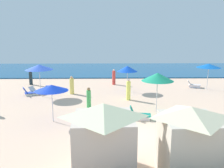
# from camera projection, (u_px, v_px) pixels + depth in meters

# --- Properties ---
(ground_plane) EXTENTS (60.00, 60.00, 0.00)m
(ground_plane) POSITION_uv_depth(u_px,v_px,m) (134.00, 134.00, 12.57)
(ground_plane) COLOR beige
(ocean) EXTENTS (60.00, 14.00, 0.12)m
(ocean) POSITION_uv_depth(u_px,v_px,m) (117.00, 70.00, 35.06)
(ocean) COLOR navy
(ocean) RESTS_ON ground_plane
(cabana_0) EXTENTS (2.43, 2.38, 2.79)m
(cabana_0) POSITION_uv_depth(u_px,v_px,m) (104.00, 139.00, 8.63)
(cabana_0) COLOR beige
(cabana_0) RESTS_ON ground_plane
(cabana_1) EXTENTS (2.25, 2.27, 2.69)m
(cabana_1) POSITION_uv_depth(u_px,v_px,m) (189.00, 141.00, 8.59)
(cabana_1) COLOR beige
(cabana_1) RESTS_ON ground_plane
(umbrella_0) EXTENTS (1.83, 1.83, 2.37)m
(umbrella_0) POSITION_uv_depth(u_px,v_px,m) (127.00, 69.00, 21.44)
(umbrella_0) COLOR silver
(umbrella_0) RESTS_ON ground_plane
(umbrella_1) EXTENTS (2.09, 2.09, 2.74)m
(umbrella_1) POSITION_uv_depth(u_px,v_px,m) (158.00, 77.00, 15.31)
(umbrella_1) COLOR silver
(umbrella_1) RESTS_ON ground_plane
(lounge_chair_1_0) EXTENTS (1.38, 0.83, 0.78)m
(lounge_chair_1_0) POSITION_uv_depth(u_px,v_px,m) (139.00, 115.00, 14.73)
(lounge_chair_1_0) COLOR silver
(lounge_chair_1_0) RESTS_ON ground_plane
(umbrella_2) EXTENTS (1.96, 1.96, 2.28)m
(umbrella_2) POSITION_uv_depth(u_px,v_px,m) (52.00, 88.00, 13.91)
(umbrella_2) COLOR silver
(umbrella_2) RESTS_ON ground_plane
(umbrella_3) EXTENTS (2.25, 2.25, 2.48)m
(umbrella_3) POSITION_uv_depth(u_px,v_px,m) (209.00, 66.00, 22.17)
(umbrella_3) COLOR silver
(umbrella_3) RESTS_ON ground_plane
(lounge_chair_3_0) EXTENTS (1.37, 0.98, 0.68)m
(lounge_chair_3_0) POSITION_uv_depth(u_px,v_px,m) (194.00, 85.00, 23.46)
(lounge_chair_3_0) COLOR silver
(lounge_chair_3_0) RESTS_ON ground_plane
(umbrella_4) EXTENTS (2.30, 2.30, 2.72)m
(umbrella_4) POSITION_uv_depth(u_px,v_px,m) (39.00, 67.00, 19.68)
(umbrella_4) COLOR silver
(umbrella_4) RESTS_ON ground_plane
(lounge_chair_4_0) EXTENTS (1.59, 1.13, 0.64)m
(lounge_chair_4_0) POSITION_uv_depth(u_px,v_px,m) (37.00, 91.00, 21.00)
(lounge_chair_4_0) COLOR silver
(lounge_chair_4_0) RESTS_ON ground_plane
(lounge_chair_4_1) EXTENTS (1.43, 1.08, 0.73)m
(lounge_chair_4_1) POSITION_uv_depth(u_px,v_px,m) (30.00, 92.00, 20.50)
(lounge_chair_4_1) COLOR silver
(lounge_chair_4_1) RESTS_ON ground_plane
(beachgoer_1) EXTENTS (0.48, 0.48, 1.56)m
(beachgoer_1) POSITION_uv_depth(u_px,v_px,m) (31.00, 78.00, 24.68)
(beachgoer_1) COLOR #1C2B32
(beachgoer_1) RESTS_ON ground_plane
(beachgoer_2) EXTENTS (0.41, 0.41, 1.53)m
(beachgoer_2) POSITION_uv_depth(u_px,v_px,m) (89.00, 99.00, 16.74)
(beachgoer_2) COLOR #44B457
(beachgoer_2) RESTS_ON ground_plane
(beachgoer_3) EXTENTS (0.48, 0.48, 1.71)m
(beachgoer_3) POSITION_uv_depth(u_px,v_px,m) (128.00, 90.00, 18.92)
(beachgoer_3) COLOR #F9F663
(beachgoer_3) RESTS_ON ground_plane
(beachgoer_5) EXTENTS (0.46, 0.46, 1.63)m
(beachgoer_5) POSITION_uv_depth(u_px,v_px,m) (114.00, 77.00, 24.73)
(beachgoer_5) COLOR #DE423B
(beachgoer_5) RESTS_ON ground_plane
(beachgoer_6) EXTENTS (0.44, 0.44, 1.60)m
(beachgoer_6) POSITION_uv_depth(u_px,v_px,m) (72.00, 86.00, 20.84)
(beachgoer_6) COLOR #F9E16A
(beachgoer_6) RESTS_ON ground_plane
(cooler_box_1) EXTENTS (0.50, 0.38, 0.36)m
(cooler_box_1) POSITION_uv_depth(u_px,v_px,m) (48.00, 88.00, 22.62)
(cooler_box_1) COLOR #294CB6
(cooler_box_1) RESTS_ON ground_plane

